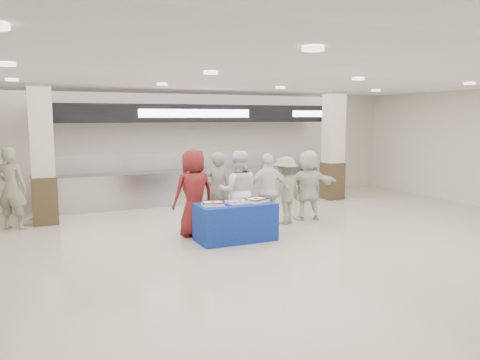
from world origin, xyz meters
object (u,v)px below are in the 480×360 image
sheet_cake_right (256,200)px  civilian_white (308,185)px  sheet_cake_left (213,203)px  soldier_b (285,190)px  soldier_bg (11,189)px  display_table (236,222)px  soldier_a (217,191)px  cupcake_tray (238,202)px  chef_tall (238,192)px  civilian_maroon (194,193)px  chef_short (268,191)px

sheet_cake_right → civilian_white: bearing=28.8°
sheet_cake_left → soldier_b: (2.14, 0.90, -0.02)m
soldier_bg → display_table: bearing=171.8°
sheet_cake_left → soldier_a: size_ratio=0.27×
cupcake_tray → soldier_b: size_ratio=0.30×
chef_tall → display_table: bearing=83.9°
sheet_cake_right → civilian_white: (1.92, 1.06, 0.05)m
sheet_cake_right → chef_tall: 0.68m
civilian_maroon → civilian_white: 3.00m
sheet_cake_right → soldier_bg: size_ratio=0.30×
display_table → soldier_a: (0.02, 1.04, 0.48)m
civilian_white → sheet_cake_left: bearing=31.8°
civilian_maroon → chef_tall: civilian_maroon is taller
cupcake_tray → soldier_bg: size_ratio=0.26×
soldier_a → chef_tall: 0.51m
civilian_maroon → soldier_bg: bearing=-39.4°
sheet_cake_left → soldier_b: bearing=22.9°
chef_tall → chef_short: (0.73, 0.00, -0.04)m
sheet_cake_left → soldier_a: soldier_a is taller
civilian_maroon → soldier_a: (0.65, 0.32, -0.05)m
civilian_maroon → soldier_a: bearing=-160.6°
sheet_cake_right → civilian_maroon: 1.31m
soldier_a → chef_short: size_ratio=1.02×
sheet_cake_right → chef_short: size_ratio=0.32×
chef_short → sheet_cake_left: bearing=32.6°
sheet_cake_left → civilian_white: 3.03m
sheet_cake_left → chef_tall: bearing=37.9°
civilian_white → civilian_maroon: bearing=17.8°
soldier_a → chef_tall: bearing=141.1°
display_table → soldier_bg: bearing=144.5°
display_table → cupcake_tray: (0.03, -0.04, 0.41)m
civilian_maroon → chef_tall: size_ratio=1.03×
sheet_cake_left → chef_tall: chef_tall is taller
sheet_cake_left → soldier_bg: 4.61m
sheet_cake_left → civilian_maroon: (-0.14, 0.73, 0.11)m
civilian_maroon → soldier_b: size_ratio=1.16×
chef_tall → sheet_cake_left: bearing=60.4°
cupcake_tray → chef_tall: chef_tall is taller
display_table → civilian_maroon: bearing=131.2°
soldier_a → soldier_bg: (-4.09, 1.85, 0.05)m
cupcake_tray → soldier_a: bearing=90.5°
soldier_a → sheet_cake_left: bearing=75.8°
cupcake_tray → sheet_cake_left: bearing=177.0°
sheet_cake_right → soldier_b: size_ratio=0.34×
display_table → cupcake_tray: size_ratio=3.29×
chef_short → civilian_white: 1.34m
sheet_cake_left → chef_short: size_ratio=0.28×
soldier_a → civilian_maroon: bearing=38.3°
civilian_white → display_table: bearing=35.3°
display_table → civilian_maroon: 1.09m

